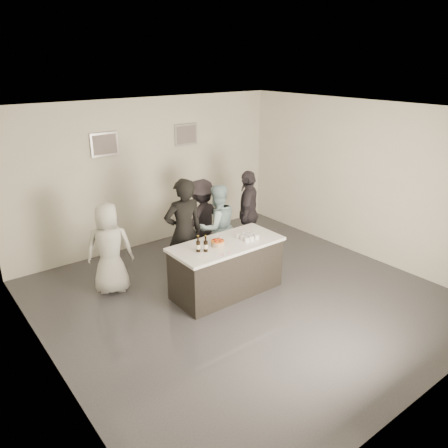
# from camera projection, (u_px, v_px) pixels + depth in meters

# --- Properties ---
(floor) EXTENTS (6.00, 6.00, 0.00)m
(floor) POSITION_uv_depth(u_px,v_px,m) (242.00, 298.00, 7.20)
(floor) COLOR #3D3D42
(floor) RESTS_ON ground
(ceiling) EXTENTS (6.00, 6.00, 0.00)m
(ceiling) POSITION_uv_depth(u_px,v_px,m) (246.00, 111.00, 6.13)
(ceiling) COLOR white
(wall_back) EXTENTS (6.00, 0.04, 3.00)m
(wall_back) POSITION_uv_depth(u_px,v_px,m) (149.00, 173.00, 8.88)
(wall_back) COLOR silver
(wall_back) RESTS_ON ground
(wall_front) EXTENTS (6.00, 0.04, 3.00)m
(wall_front) POSITION_uv_depth(u_px,v_px,m) (434.00, 289.00, 4.45)
(wall_front) COLOR silver
(wall_front) RESTS_ON ground
(wall_left) EXTENTS (0.04, 6.00, 3.00)m
(wall_left) POSITION_uv_depth(u_px,v_px,m) (42.00, 265.00, 4.95)
(wall_left) COLOR silver
(wall_left) RESTS_ON ground
(wall_right) EXTENTS (0.04, 6.00, 3.00)m
(wall_right) POSITION_uv_depth(u_px,v_px,m) (363.00, 180.00, 8.38)
(wall_right) COLOR silver
(wall_right) RESTS_ON ground
(picture_left) EXTENTS (0.54, 0.04, 0.44)m
(picture_left) POSITION_uv_depth(u_px,v_px,m) (104.00, 144.00, 8.10)
(picture_left) COLOR #B2B2B7
(picture_left) RESTS_ON wall_back
(picture_right) EXTENTS (0.54, 0.04, 0.44)m
(picture_right) POSITION_uv_depth(u_px,v_px,m) (186.00, 135.00, 9.13)
(picture_right) COLOR #B2B2B7
(picture_right) RESTS_ON wall_back
(bar_counter) EXTENTS (1.86, 0.86, 0.90)m
(bar_counter) POSITION_uv_depth(u_px,v_px,m) (226.00, 268.00, 7.23)
(bar_counter) COLOR white
(bar_counter) RESTS_ON ground
(cake) EXTENTS (0.22, 0.22, 0.07)m
(cake) POSITION_uv_depth(u_px,v_px,m) (218.00, 243.00, 6.95)
(cake) COLOR orange
(cake) RESTS_ON bar_counter
(beer_bottle_a) EXTENTS (0.07, 0.07, 0.26)m
(beer_bottle_a) POSITION_uv_depth(u_px,v_px,m) (198.00, 244.00, 6.70)
(beer_bottle_a) COLOR black
(beer_bottle_a) RESTS_ON bar_counter
(beer_bottle_b) EXTENTS (0.07, 0.07, 0.26)m
(beer_bottle_b) POSITION_uv_depth(u_px,v_px,m) (206.00, 244.00, 6.71)
(beer_bottle_b) COLOR black
(beer_bottle_b) RESTS_ON bar_counter
(tumbler_cluster) EXTENTS (0.30, 0.30, 0.08)m
(tumbler_cluster) POSITION_uv_depth(u_px,v_px,m) (247.00, 236.00, 7.22)
(tumbler_cluster) COLOR #D16513
(tumbler_cluster) RESTS_ON bar_counter
(candles) EXTENTS (0.24, 0.08, 0.01)m
(candles) POSITION_uv_depth(u_px,v_px,m) (228.00, 253.00, 6.68)
(candles) COLOR pink
(candles) RESTS_ON bar_counter
(person_main_black) EXTENTS (0.75, 0.56, 1.88)m
(person_main_black) POSITION_uv_depth(u_px,v_px,m) (184.00, 232.00, 7.38)
(person_main_black) COLOR black
(person_main_black) RESTS_ON ground
(person_main_blue) EXTENTS (0.84, 0.69, 1.60)m
(person_main_blue) POSITION_uv_depth(u_px,v_px,m) (217.00, 227.00, 7.99)
(person_main_blue) COLOR #94B7C2
(person_main_blue) RESTS_ON ground
(person_guest_left) EXTENTS (0.90, 0.79, 1.55)m
(person_guest_left) POSITION_uv_depth(u_px,v_px,m) (109.00, 248.00, 7.16)
(person_guest_left) COLOR silver
(person_guest_left) RESTS_ON ground
(person_guest_right) EXTENTS (1.03, 0.97, 1.71)m
(person_guest_right) POSITION_uv_depth(u_px,v_px,m) (248.00, 213.00, 8.57)
(person_guest_right) COLOR #2F2B32
(person_guest_right) RESTS_ON ground
(person_guest_back) EXTENTS (1.13, 0.80, 1.58)m
(person_guest_back) POSITION_uv_depth(u_px,v_px,m) (202.00, 220.00, 8.38)
(person_guest_back) COLOR #252127
(person_guest_back) RESTS_ON ground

